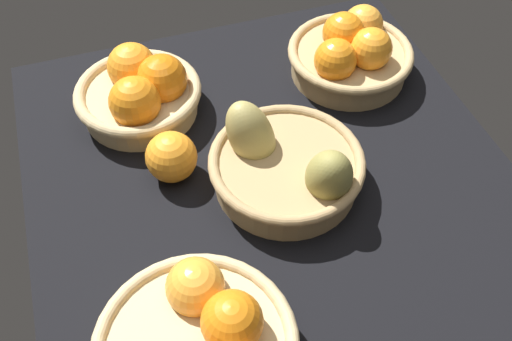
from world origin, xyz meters
TOP-DOWN VIEW (x-y plane):
  - market_tray at (0.00, 0.00)cm, footprint 84.00×72.00cm
  - basket_center_pears at (-1.96, 1.54)cm, footprint 22.74×22.74cm
  - basket_far_left at (-21.92, 20.74)cm, footprint 21.59×21.59cm
  - basket_near_left at (-23.77, -15.46)cm, footprint 20.57×20.57cm
  - loose_orange_front_gap at (-8.78, -13.88)cm, footprint 7.68×7.68cm

SIDE VIEW (x-z plane):
  - market_tray at x=0.00cm, z-range 0.00..3.00cm
  - loose_orange_front_gap at x=-8.78cm, z-range 3.00..10.68cm
  - basket_center_pears at x=-1.96cm, z-range 0.19..13.52cm
  - basket_near_left at x=-23.77cm, z-range 2.04..12.31cm
  - basket_far_left at x=-21.92cm, z-range 1.81..12.82cm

